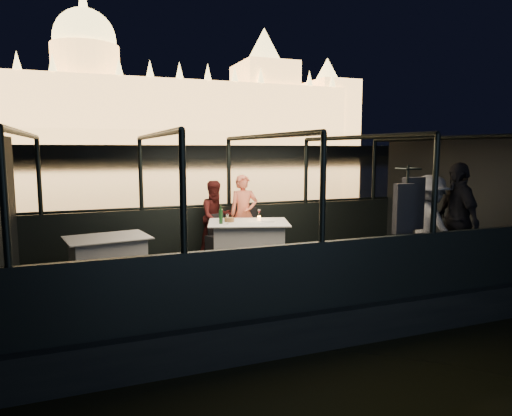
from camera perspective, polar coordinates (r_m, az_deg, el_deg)
name	(u,v)px	position (r m, az deg, el deg)	size (l,w,h in m)	color
river_water	(99,164)	(87.19, -19.01, 5.23)	(500.00, 500.00, 0.00)	black
boat_hull	(264,299)	(8.08, 1.03, -11.31)	(8.60, 4.40, 1.00)	black
boat_deck	(264,272)	(7.94, 1.04, -8.02)	(8.00, 4.00, 0.04)	black
gunwale_port	(229,227)	(9.68, -3.37, -2.39)	(8.00, 0.08, 0.90)	black
gunwale_starboard	(321,275)	(6.08, 8.16, -8.34)	(8.00, 0.08, 0.90)	black
cabin_glass_port	(229,173)	(9.56, -3.42, 4.42)	(8.00, 0.02, 1.40)	#99B2B2
cabin_glass_starboard	(323,188)	(5.87, 8.36, 2.53)	(8.00, 0.02, 1.40)	#99B2B2
cabin_roof_glass	(265,136)	(7.66, 1.08, 8.95)	(8.00, 4.00, 0.02)	#99B2B2
end_wall_aft	(450,196)	(9.92, 23.04, 1.34)	(0.02, 4.00, 2.30)	black
canopy_ribs	(264,205)	(7.72, 1.06, 0.38)	(8.00, 4.00, 2.30)	black
embankment	(89,153)	(217.13, -20.20, 6.46)	(400.00, 140.00, 6.00)	#423D33
parliament_building	(86,77)	(184.04, -20.44, 15.13)	(220.00, 32.00, 60.00)	#F2D18C
dining_table_central	(248,242)	(8.42, -0.95, -4.31)	(1.45, 1.05, 0.77)	white
dining_table_aft	(108,255)	(7.84, -18.00, -5.55)	(1.28, 0.93, 0.68)	silver
chair_port_left	(218,233)	(8.98, -4.75, -3.18)	(0.38, 0.38, 0.81)	black
chair_port_right	(251,230)	(9.27, -0.58, -2.82)	(0.41, 0.41, 0.88)	black
coat_stand	(405,231)	(7.05, 18.18, -2.70)	(0.52, 0.41, 1.86)	black
person_woman_coral	(244,216)	(9.21, -1.55, -1.00)	(0.57, 0.38, 1.58)	#F67B59
person_man_maroon	(216,216)	(9.16, -5.03, -1.07)	(0.71, 0.55, 1.47)	#411312
passenger_stripe	(429,225)	(8.00, 20.79, -2.01)	(1.08, 0.61, 1.68)	silver
passenger_dark	(456,226)	(8.11, 23.77, -2.05)	(1.11, 0.47, 1.89)	black
wine_bottle	(221,215)	(8.16, -4.42, -0.93)	(0.07, 0.07, 0.32)	#163D1B
bread_basket	(229,220)	(8.38, -3.35, -1.45)	(0.18, 0.18, 0.07)	brown
amber_candle	(259,218)	(8.54, 0.39, -1.28)	(0.06, 0.06, 0.08)	#FF9A3F
plate_near	(268,221)	(8.41, 1.53, -1.63)	(0.26, 0.26, 0.02)	silver
plate_far	(224,220)	(8.60, -4.01, -1.45)	(0.26, 0.26, 0.02)	silver
wine_glass_white	(227,219)	(8.10, -3.60, -1.37)	(0.06, 0.06, 0.18)	white
wine_glass_red	(259,214)	(8.76, 0.37, -0.70)	(0.06, 0.06, 0.18)	silver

